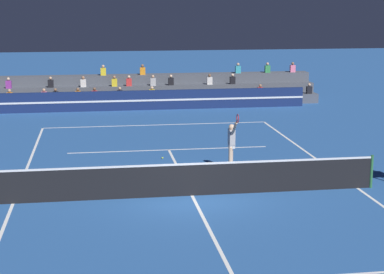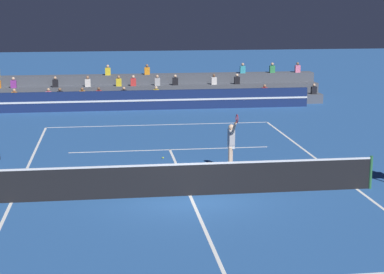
% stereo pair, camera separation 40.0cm
% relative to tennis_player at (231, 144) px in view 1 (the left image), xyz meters
% --- Properties ---
extents(ground_plane, '(120.00, 120.00, 0.00)m').
position_rel_tennis_player_xyz_m(ground_plane, '(-1.86, -2.79, -0.98)').
color(ground_plane, '#285699').
extents(court_lines, '(11.10, 23.90, 0.01)m').
position_rel_tennis_player_xyz_m(court_lines, '(-1.86, -2.79, -0.98)').
color(court_lines, white).
rests_on(court_lines, ground).
extents(tennis_net, '(12.00, 0.10, 1.10)m').
position_rel_tennis_player_xyz_m(tennis_net, '(-1.86, -2.79, -0.44)').
color(tennis_net, '#2D6B38').
rests_on(tennis_net, ground).
extents(sponsor_banner_wall, '(18.00, 0.26, 1.10)m').
position_rel_tennis_player_xyz_m(sponsor_banner_wall, '(-1.86, 13.71, -0.43)').
color(sponsor_banner_wall, navy).
rests_on(sponsor_banner_wall, ground).
extents(bleacher_stand, '(20.60, 2.85, 2.28)m').
position_rel_tennis_player_xyz_m(bleacher_stand, '(-1.87, 16.25, -0.33)').
color(bleacher_stand, '#4C515B').
rests_on(bleacher_stand, ground).
extents(tennis_player, '(0.34, 1.36, 2.29)m').
position_rel_tennis_player_xyz_m(tennis_player, '(0.00, 0.00, 0.00)').
color(tennis_player, beige).
rests_on(tennis_player, ground).
extents(tennis_ball, '(0.07, 0.07, 0.07)m').
position_rel_tennis_player_xyz_m(tennis_ball, '(-2.28, 2.16, -0.95)').
color(tennis_ball, '#C6DB33').
rests_on(tennis_ball, ground).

